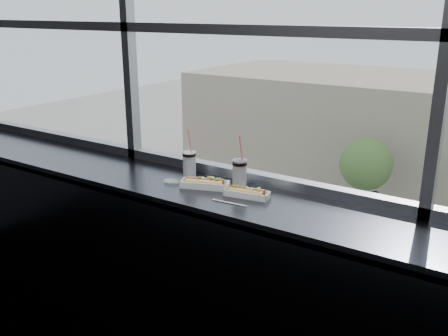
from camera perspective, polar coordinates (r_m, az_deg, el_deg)
The scene contains 13 objects.
wall_back_lower at distance 3.30m, azimuth 3.42°, elevation -10.56°, with size 6.00×6.00×0.00m, color black.
counter at distance 2.87m, azimuth 0.85°, elevation -3.59°, with size 6.00×0.55×0.06m, color #424550.
counter_fascia at distance 2.92m, azimuth -1.99°, elevation -14.70°, with size 6.00×0.04×1.04m, color #424550.
hotdog_tray_left at distance 2.96m, azimuth -2.20°, elevation -1.75°, with size 0.30×0.19×0.07m.
hotdog_tray_right at distance 2.82m, azimuth 2.63°, elevation -2.81°, with size 0.27×0.13×0.06m.
soda_cup_left at distance 3.12m, azimuth -3.98°, elevation 0.53°, with size 0.09×0.09×0.33m.
soda_cup_right at distance 2.92m, azimuth 1.79°, elevation -0.57°, with size 0.09×0.09×0.33m.
loose_straw at distance 2.73m, azimuth 0.61°, elevation -4.00°, with size 0.01×0.01×0.21m, color white.
wrapper at distance 3.06m, azimuth -6.06°, elevation -1.49°, with size 0.10×0.07×0.03m, color silver.
car_near_c at distance 22.22m, azimuth 21.78°, elevation -16.26°, with size 6.57×2.74×2.19m, color brown.
car_far_a at distance 31.92m, azimuth 6.70°, elevation -4.60°, with size 5.94×2.48×1.98m, color black.
pedestrian_a at distance 34.49m, azimuth 16.83°, elevation -3.57°, with size 0.88×0.66×1.99m, color #66605B.
tree_left at distance 33.27m, azimuth 15.93°, elevation 0.41°, with size 3.40×3.40×5.31m.
Camera 1 is at (1.44, -1.03, 2.11)m, focal length 40.00 mm.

